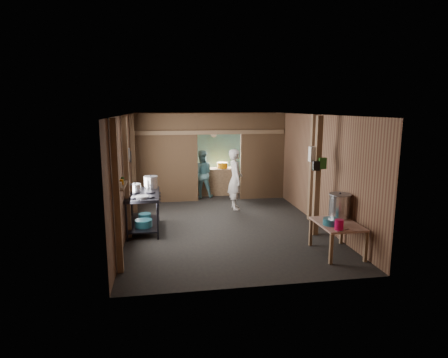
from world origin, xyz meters
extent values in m
cube|color=black|center=(0.00, 0.00, 0.00)|extent=(4.50, 7.00, 0.00)
cube|color=#4C4A46|center=(0.00, 0.00, 2.60)|extent=(4.50, 7.00, 0.00)
cube|color=brown|center=(0.00, 3.50, 1.30)|extent=(4.50, 0.00, 2.60)
cube|color=brown|center=(0.00, -3.50, 1.30)|extent=(4.50, 0.00, 2.60)
cube|color=brown|center=(-2.25, 0.00, 1.30)|extent=(0.00, 7.00, 2.60)
cube|color=brown|center=(2.25, 0.00, 1.30)|extent=(0.00, 7.00, 2.60)
cube|color=brown|center=(-1.32, 2.20, 1.30)|extent=(1.85, 0.10, 2.60)
cube|color=brown|center=(1.57, 2.20, 1.30)|extent=(1.35, 0.10, 2.60)
cube|color=brown|center=(0.25, 2.20, 2.30)|extent=(1.30, 0.10, 0.60)
cube|color=#5CA69B|center=(0.00, 3.44, 1.25)|extent=(4.40, 0.06, 2.50)
cube|color=#8D6B49|center=(0.30, 2.95, 0.42)|extent=(1.20, 0.50, 0.85)
cylinder|color=silver|center=(0.25, 3.40, 1.90)|extent=(0.20, 0.03, 0.20)
cube|color=#8D6B49|center=(-2.18, -2.60, 1.30)|extent=(0.10, 0.12, 2.60)
cube|color=#8D6B49|center=(-2.18, -0.80, 1.30)|extent=(0.10, 0.12, 2.60)
cube|color=#8D6B49|center=(-2.18, 1.20, 1.30)|extent=(0.10, 0.12, 2.60)
cube|color=#8D6B49|center=(2.18, -0.20, 1.30)|extent=(0.10, 0.12, 2.60)
cube|color=#8D6B49|center=(1.85, -1.30, 1.30)|extent=(0.12, 0.12, 2.60)
cube|color=#8D6B49|center=(0.00, 2.15, 2.05)|extent=(4.40, 0.12, 0.12)
cylinder|color=gray|center=(-2.21, 0.40, 1.65)|extent=(0.03, 0.34, 0.34)
cylinder|color=black|center=(-2.21, 0.80, 1.55)|extent=(0.03, 0.30, 0.30)
cube|color=#8D6B49|center=(-2.15, -2.10, 1.40)|extent=(0.14, 0.80, 0.03)
cylinder|color=silver|center=(-2.15, -2.35, 1.47)|extent=(0.07, 0.07, 0.10)
cylinder|color=#D07706|center=(-2.15, -2.10, 1.47)|extent=(0.08, 0.08, 0.10)
cylinder|color=#1F5319|center=(-2.15, -1.88, 1.47)|extent=(0.06, 0.06, 0.10)
cube|color=silver|center=(1.80, -1.22, 1.78)|extent=(0.22, 0.15, 0.32)
cube|color=#1F5319|center=(1.92, -1.36, 1.60)|extent=(0.16, 0.12, 0.24)
cube|color=black|center=(1.78, -1.38, 1.55)|extent=(0.14, 0.10, 0.20)
cylinder|color=#1F5968|center=(-1.88, -0.65, 0.25)|extent=(0.38, 0.38, 0.16)
cylinder|color=#1F5968|center=(-1.88, -0.02, 0.23)|extent=(0.30, 0.30, 0.12)
cylinder|color=#1F5968|center=(1.67, -2.48, 0.66)|extent=(0.41, 0.41, 0.12)
cylinder|color=#B80840|center=(1.67, -2.77, 0.70)|extent=(0.19, 0.19, 0.19)
cube|color=silver|center=(1.72, -2.84, 0.61)|extent=(0.29, 0.14, 0.01)
cylinder|color=#D07706|center=(0.46, 2.95, 0.94)|extent=(0.34, 0.34, 0.19)
cylinder|color=#AA3F1A|center=(-0.06, 2.95, 0.93)|extent=(0.13, 0.13, 0.15)
imported|color=beige|center=(0.53, 1.12, 0.83)|extent=(0.41, 0.61, 1.66)
imported|color=#5E9299|center=(-0.24, 2.61, 0.74)|extent=(0.73, 0.57, 1.47)
camera|label=1|loc=(-1.41, -8.83, 2.76)|focal=30.23mm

